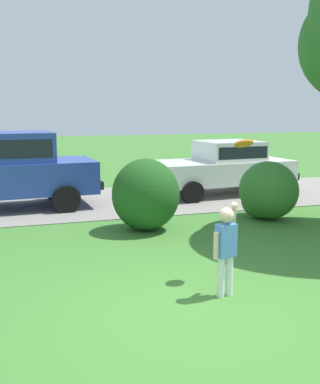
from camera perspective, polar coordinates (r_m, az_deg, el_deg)
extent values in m
plane|color=#3D752D|center=(6.08, 4.60, -14.20)|extent=(80.00, 80.00, 0.00)
cube|color=gray|center=(12.95, -7.91, -1.21)|extent=(28.00, 4.40, 0.02)
ellipsoid|color=#1E511C|center=(9.81, -1.71, -0.32)|extent=(1.40, 1.36, 1.48)
ellipsoid|color=#33702B|center=(11.13, 12.80, 0.21)|extent=(1.29, 1.48, 1.31)
ellipsoid|color=#33702B|center=(11.17, 12.00, -0.99)|extent=(0.92, 0.92, 0.83)
cube|color=white|center=(14.05, 7.03, 2.45)|extent=(4.32, 2.13, 0.64)
cube|color=white|center=(14.14, 8.21, 4.91)|extent=(1.79, 1.73, 0.56)
cube|color=black|center=(14.14, 8.21, 4.91)|extent=(1.66, 1.74, 0.34)
cylinder|color=black|center=(12.69, 3.87, -0.03)|extent=(0.61, 0.26, 0.60)
cylinder|color=black|center=(14.39, 0.64, 1.16)|extent=(0.61, 0.26, 0.60)
cylinder|color=black|center=(14.00, 13.53, 0.65)|extent=(0.61, 0.26, 0.60)
cylinder|color=black|center=(15.56, 9.55, 1.69)|extent=(0.61, 0.26, 0.60)
cube|color=black|center=(13.19, -1.17, 1.33)|extent=(0.24, 1.75, 0.20)
cube|color=black|center=(15.21, 14.11, 2.18)|extent=(0.24, 1.75, 0.20)
cube|color=#28429E|center=(12.41, -18.29, 1.60)|extent=(4.59, 2.07, 0.80)
cube|color=#28429E|center=(12.33, -18.48, 5.10)|extent=(2.56, 1.75, 0.72)
cube|color=black|center=(12.33, -18.48, 5.10)|extent=(2.36, 1.76, 0.43)
cylinder|color=black|center=(11.70, -11.12, -0.84)|extent=(0.69, 0.26, 0.68)
cylinder|color=black|center=(13.53, -12.47, 0.55)|extent=(0.69, 0.26, 0.68)
cube|color=black|center=(12.74, -7.91, 1.30)|extent=(0.21, 1.75, 0.20)
cylinder|color=white|center=(6.49, 7.27, -10.04)|extent=(0.10, 0.10, 0.55)
cylinder|color=white|center=(6.57, 8.25, -9.80)|extent=(0.10, 0.10, 0.55)
cube|color=#4C7FCC|center=(6.38, 7.86, -5.73)|extent=(0.29, 0.21, 0.44)
sphere|color=beige|center=(6.30, 7.94, -2.75)|extent=(0.20, 0.20, 0.20)
cylinder|color=beige|center=(6.44, 8.77, -2.67)|extent=(0.17, 0.27, 0.39)
cylinder|color=beige|center=(6.30, 6.71, -6.38)|extent=(0.07, 0.07, 0.36)
cylinder|color=orange|center=(7.02, 9.96, 5.70)|extent=(0.28, 0.27, 0.14)
cylinder|color=red|center=(7.02, 9.96, 5.73)|extent=(0.16, 0.15, 0.09)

